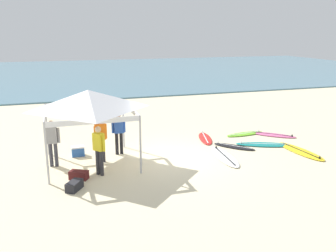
% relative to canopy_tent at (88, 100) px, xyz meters
% --- Properties ---
extents(ground_plane, '(80.00, 80.00, 0.00)m').
position_rel_canopy_tent_xyz_m(ground_plane, '(2.96, -0.38, -2.39)').
color(ground_plane, beige).
extents(sea, '(80.00, 36.00, 0.10)m').
position_rel_canopy_tent_xyz_m(sea, '(2.96, 30.61, -2.34)').
color(sea, '#568499').
rests_on(sea, ground).
extents(canopy_tent, '(3.15, 3.15, 2.75)m').
position_rel_canopy_tent_xyz_m(canopy_tent, '(0.00, 0.00, 0.00)').
color(canopy_tent, '#B7B7BC').
rests_on(canopy_tent, ground).
extents(surfboard_white, '(0.90, 2.52, 0.19)m').
position_rel_canopy_tent_xyz_m(surfboard_white, '(5.00, -0.94, -2.35)').
color(surfboard_white, white).
rests_on(surfboard_white, ground).
extents(surfboard_teal, '(2.49, 1.55, 0.19)m').
position_rel_canopy_tent_xyz_m(surfboard_teal, '(7.32, -0.06, -2.35)').
color(surfboard_teal, '#19847F').
rests_on(surfboard_teal, ground).
extents(surfboard_red, '(1.01, 2.04, 0.19)m').
position_rel_canopy_tent_xyz_m(surfboard_red, '(5.26, 1.58, -2.35)').
color(surfboard_red, red).
rests_on(surfboard_red, ground).
extents(surfboard_lime, '(2.04, 0.77, 0.19)m').
position_rel_canopy_tent_xyz_m(surfboard_lime, '(7.36, 1.68, -2.35)').
color(surfboard_lime, '#7AD12D').
rests_on(surfboard_lime, ground).
extents(surfboard_yellow, '(0.88, 2.57, 0.19)m').
position_rel_canopy_tent_xyz_m(surfboard_yellow, '(8.23, -1.29, -2.35)').
color(surfboard_yellow, yellow).
rests_on(surfboard_yellow, ground).
extents(surfboard_black, '(1.56, 1.68, 0.19)m').
position_rel_canopy_tent_xyz_m(surfboard_black, '(5.93, 0.09, -2.35)').
color(surfboard_black, black).
rests_on(surfboard_black, ground).
extents(surfboard_pink, '(2.00, 1.91, 0.19)m').
position_rel_canopy_tent_xyz_m(surfboard_pink, '(8.51, 1.16, -2.35)').
color(surfboard_pink, pink).
rests_on(surfboard_pink, ground).
extents(person_orange, '(0.50, 0.36, 1.71)m').
position_rel_canopy_tent_xyz_m(person_orange, '(0.37, -0.02, -1.40)').
color(person_orange, '#2D2D33').
rests_on(person_orange, ground).
extents(person_grey, '(0.54, 0.28, 1.71)m').
position_rel_canopy_tent_xyz_m(person_grey, '(-1.33, 0.09, -1.40)').
color(person_grey, '#383842').
rests_on(person_grey, ground).
extents(person_blue, '(0.55, 0.22, 1.71)m').
position_rel_canopy_tent_xyz_m(person_blue, '(1.17, 0.71, -1.40)').
color(person_blue, black).
rests_on(person_blue, ground).
extents(person_yellow, '(0.40, 0.45, 1.71)m').
position_rel_canopy_tent_xyz_m(person_yellow, '(0.15, -1.23, -1.40)').
color(person_yellow, '#2D2D33').
rests_on(person_yellow, ground).
extents(gear_bag_near_tent, '(0.68, 0.57, 0.28)m').
position_rel_canopy_tent_xyz_m(gear_bag_near_tent, '(-0.57, -1.39, -2.25)').
color(gear_bag_near_tent, '#4C1919').
rests_on(gear_bag_near_tent, ground).
extents(gear_bag_by_pole, '(0.60, 0.68, 0.28)m').
position_rel_canopy_tent_xyz_m(gear_bag_by_pole, '(-0.77, -2.22, -2.25)').
color(gear_bag_by_pole, '#232328').
rests_on(gear_bag_by_pole, ground).
extents(cooler_box, '(0.50, 0.36, 0.39)m').
position_rel_canopy_tent_xyz_m(cooler_box, '(-0.42, 0.99, -2.19)').
color(cooler_box, '#2D60B7').
rests_on(cooler_box, ground).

